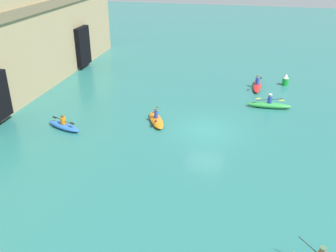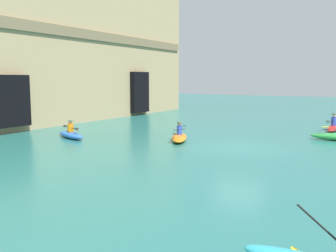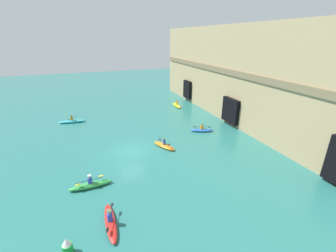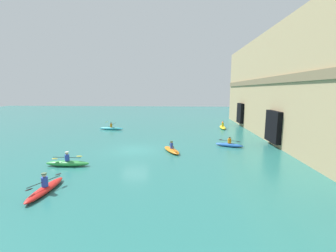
{
  "view_description": "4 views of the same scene",
  "coord_description": "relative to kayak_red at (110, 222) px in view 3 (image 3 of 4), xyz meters",
  "views": [
    {
      "loc": [
        -22.61,
        -2.46,
        11.2
      ],
      "look_at": [
        -1.97,
        2.21,
        0.99
      ],
      "focal_mm": 40.0,
      "sensor_mm": 36.0,
      "label": 1
    },
    {
      "loc": [
        -17.49,
        -6.19,
        3.39
      ],
      "look_at": [
        0.01,
        4.08,
        0.84
      ],
      "focal_mm": 40.0,
      "sensor_mm": 36.0,
      "label": 2
    },
    {
      "loc": [
        20.76,
        -3.72,
        11.08
      ],
      "look_at": [
        -2.49,
        5.14,
        1.16
      ],
      "focal_mm": 24.0,
      "sensor_mm": 36.0,
      "label": 3
    },
    {
      "loc": [
        20.89,
        4.45,
        5.74
      ],
      "look_at": [
        -3.74,
        3.02,
        1.81
      ],
      "focal_mm": 24.0,
      "sensor_mm": 36.0,
      "label": 4
    }
  ],
  "objects": [
    {
      "name": "ground_plane",
      "position": [
        -9.28,
        3.23,
        -0.23
      ],
      "size": [
        120.0,
        120.0,
        0.0
      ],
      "primitive_type": "plane",
      "color": "#28706B"
    },
    {
      "name": "cliff_bluff",
      "position": [
        -12.01,
        20.16,
        6.02
      ],
      "size": [
        45.02,
        5.91,
        12.56
      ],
      "color": "tan",
      "rests_on": "ground"
    },
    {
      "name": "kayak_red",
      "position": [
        0.0,
        0.0,
        0.0
      ],
      "size": [
        3.46,
        0.83,
        1.13
      ],
      "rotation": [
        0.0,
        0.0,
        3.13
      ],
      "color": "red",
      "rests_on": "ground"
    },
    {
      "name": "kayak_green",
      "position": [
        -4.4,
        -0.96,
        0.02
      ],
      "size": [
        0.78,
        3.34,
        1.12
      ],
      "rotation": [
        0.0,
        0.0,
        1.6
      ],
      "color": "green",
      "rests_on": "ground"
    },
    {
      "name": "kayak_cyan",
      "position": [
        -20.34,
        -2.54,
        -0.0
      ],
      "size": [
        1.05,
        3.62,
        1.22
      ],
      "rotation": [
        0.0,
        0.0,
        1.46
      ],
      "color": "#33B2C6",
      "rests_on": "ground"
    },
    {
      "name": "kayak_orange",
      "position": [
        -8.84,
        6.83,
        -0.02
      ],
      "size": [
        2.98,
        2.0,
        1.06
      ],
      "rotation": [
        0.0,
        0.0,
        3.59
      ],
      "color": "orange",
      "rests_on": "ground"
    },
    {
      "name": "kayak_blue",
      "position": [
        -11.2,
        12.68,
        0.0
      ],
      "size": [
        1.69,
        2.88,
        1.04
      ],
      "rotation": [
        0.0,
        0.0,
        4.34
      ],
      "color": "blue",
      "rests_on": "ground"
    },
    {
      "name": "kayak_yellow",
      "position": [
        -22.4,
        14.02,
        -0.01
      ],
      "size": [
        3.12,
        0.96,
        1.19
      ],
      "rotation": [
        0.0,
        0.0,
        3.1
      ],
      "color": "yellow",
      "rests_on": "ground"
    },
    {
      "name": "marker_buoy",
      "position": [
        1.25,
        -2.44,
        0.26
      ],
      "size": [
        0.57,
        0.57,
        1.05
      ],
      "color": "green",
      "rests_on": "ground"
    }
  ]
}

